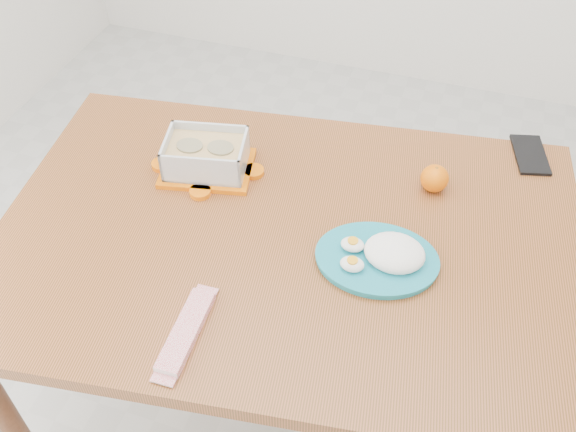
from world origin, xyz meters
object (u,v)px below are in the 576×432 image
(smartphone, at_px, (530,155))
(rice_plate, at_px, (383,255))
(orange_fruit, at_px, (435,178))
(dining_table, at_px, (288,257))
(food_container, at_px, (206,156))

(smartphone, bearing_deg, rice_plate, -135.36)
(orange_fruit, height_order, rice_plate, rice_plate)
(orange_fruit, bearing_deg, dining_table, -138.42)
(food_container, distance_m, orange_fruit, 0.58)
(rice_plate, height_order, smartphone, rice_plate)
(orange_fruit, relative_size, rice_plate, 0.23)
(dining_table, bearing_deg, orange_fruit, 33.91)
(food_container, bearing_deg, orange_fruit, -0.69)
(dining_table, distance_m, rice_plate, 0.25)
(food_container, relative_size, smartphone, 1.64)
(food_container, distance_m, smartphone, 0.86)
(rice_plate, bearing_deg, orange_fruit, 68.10)
(rice_plate, bearing_deg, food_container, 153.27)
(rice_plate, bearing_deg, dining_table, 167.73)
(dining_table, height_order, food_container, food_container)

